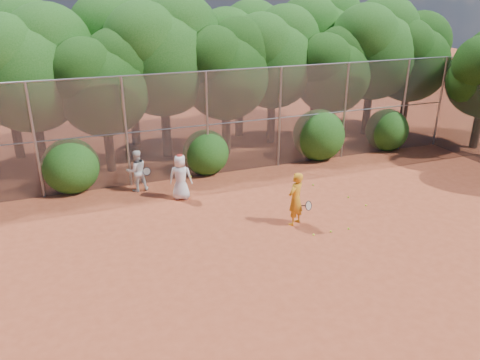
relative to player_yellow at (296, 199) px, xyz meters
name	(u,v)px	position (x,y,z in m)	size (l,w,h in m)	color
ground	(303,241)	(-0.26, -1.07, -0.84)	(80.00, 80.00, 0.00)	#A14024
fence_back	(229,121)	(-0.38, 4.93, 1.21)	(20.05, 0.09, 4.03)	gray
tree_1	(29,65)	(-7.20, 7.47, 3.32)	(4.64, 4.03, 6.35)	black
tree_2	(103,80)	(-4.71, 6.77, 2.74)	(3.99, 3.47, 5.47)	black
tree_3	(163,52)	(-2.20, 7.78, 3.55)	(4.89, 4.26, 6.70)	black
tree_4	(226,67)	(0.29, 7.17, 2.91)	(4.19, 3.64, 5.73)	black
tree_5	(274,54)	(2.80, 7.97, 3.20)	(4.51, 3.92, 6.17)	black
tree_6	(333,68)	(5.29, 6.97, 2.62)	(3.86, 3.36, 5.29)	black
tree_7	(374,46)	(7.80, 7.57, 3.44)	(4.77, 4.14, 6.53)	black
tree_8	(412,55)	(9.79, 7.27, 2.97)	(4.25, 3.70, 5.82)	black
tree_9	(3,54)	(-8.20, 9.77, 3.49)	(4.83, 4.20, 6.62)	black
tree_10	(129,41)	(-3.19, 9.98, 3.78)	(5.15, 4.48, 7.06)	black
tree_11	(240,49)	(1.80, 9.57, 3.32)	(4.64, 4.03, 6.35)	black
tree_12	(319,37)	(6.30, 10.18, 3.67)	(5.02, 4.37, 6.88)	black
bush_0	(70,164)	(-6.26, 5.23, 0.16)	(2.00, 2.00, 2.00)	#1A4C13
bush_1	(206,150)	(-1.26, 5.23, 0.06)	(1.80, 1.80, 1.80)	#1A4C13
bush_2	(319,133)	(3.74, 5.23, 0.26)	(2.20, 2.20, 2.20)	#1A4C13
bush_3	(387,128)	(7.24, 5.23, 0.11)	(1.90, 1.90, 1.90)	#1A4C13
player_yellow	(296,199)	(0.00, 0.00, 0.00)	(0.88, 0.66, 1.69)	orange
player_teen	(181,177)	(-2.80, 3.09, -0.04)	(0.91, 0.77, 1.62)	white
player_white	(137,171)	(-4.09, 4.33, -0.09)	(0.88, 0.77, 1.51)	white
ball_0	(331,231)	(0.77, -0.88, -0.81)	(0.07, 0.07, 0.07)	#C9E82A
ball_1	(348,197)	(2.63, 1.08, -0.81)	(0.07, 0.07, 0.07)	#C9E82A
ball_2	(349,229)	(1.36, -0.92, -0.81)	(0.07, 0.07, 0.07)	#C9E82A
ball_3	(366,205)	(2.82, 0.30, -0.81)	(0.07, 0.07, 0.07)	#C9E82A
ball_4	(314,235)	(0.18, -0.88, -0.81)	(0.07, 0.07, 0.07)	#C9E82A
ball_5	(313,185)	(2.02, 2.48, -0.81)	(0.07, 0.07, 0.07)	#C9E82A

